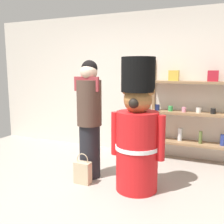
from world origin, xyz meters
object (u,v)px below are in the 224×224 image
(merchandise_shelf, at_px, (191,110))
(person_shopper, at_px, (89,117))
(shopping_bag, at_px, (83,172))
(teddy_bear_guard, at_px, (137,133))

(merchandise_shelf, xyz_separation_m, person_shopper, (-1.27, -1.27, 0.01))
(merchandise_shelf, height_order, person_shopper, merchandise_shelf)
(merchandise_shelf, height_order, shopping_bag, merchandise_shelf)
(teddy_bear_guard, xyz_separation_m, person_shopper, (-0.76, 0.13, 0.12))
(teddy_bear_guard, distance_m, shopping_bag, 0.97)
(teddy_bear_guard, height_order, person_shopper, teddy_bear_guard)
(teddy_bear_guard, height_order, shopping_bag, teddy_bear_guard)
(merchandise_shelf, distance_m, person_shopper, 1.79)
(merchandise_shelf, distance_m, teddy_bear_guard, 1.50)
(merchandise_shelf, bearing_deg, shopping_bag, -129.32)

